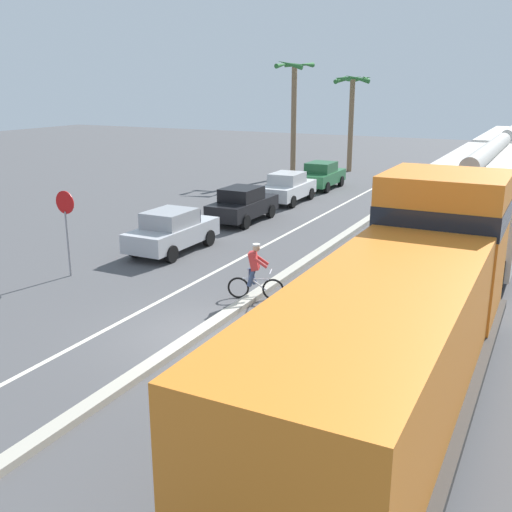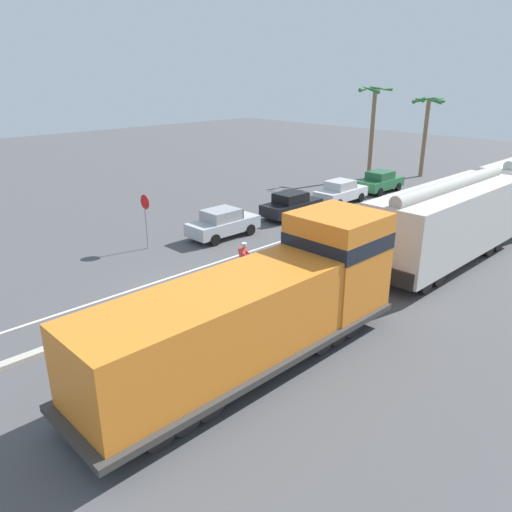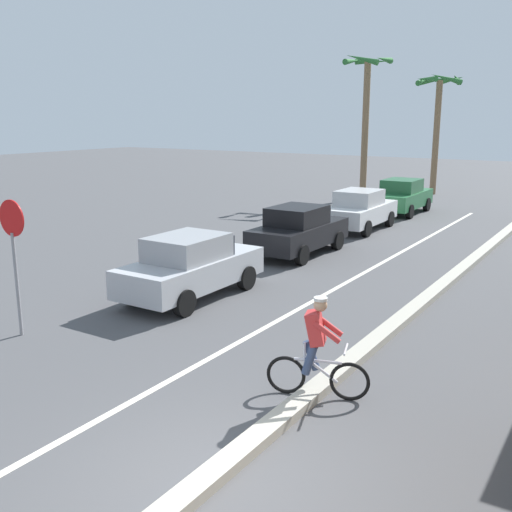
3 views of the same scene
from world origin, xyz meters
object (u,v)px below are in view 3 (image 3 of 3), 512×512
Objects in this scene: cyclist at (317,350)px; parked_car_green at (402,196)px; stop_sign at (14,241)px; parked_car_white at (360,210)px; parked_car_silver at (191,266)px; palm_tree_near at (366,101)px; parked_car_black at (299,230)px; palm_tree_far at (438,105)px.

parked_car_green is at bearing 105.29° from cyclist.
parked_car_white is at bearing 85.22° from stop_sign.
stop_sign reaches higher than cyclist.
palm_tree_near is at bearing 100.44° from parked_car_silver.
parked_car_white is at bearing 110.38° from cyclist.
parked_car_black is 10.19m from parked_car_green.
parked_car_green is 0.61× the size of palm_tree_far.
palm_tree_far reaches higher than parked_car_black.
palm_tree_far is (0.42, 27.95, 3.09)m from stop_sign.
parked_car_white is at bearing 90.36° from parked_car_silver.
stop_sign is at bearing -173.19° from cyclist.
palm_tree_far is at bearing 55.71° from palm_tree_near.
parked_car_white is 1.47× the size of stop_sign.
parked_car_silver is at bearing -89.90° from parked_car_green.
cyclist is 0.60× the size of stop_sign.
parked_car_green is at bearing 89.51° from parked_car_white.
parked_car_white is at bearing 90.39° from parked_car_black.
parked_car_green is at bearing -83.67° from palm_tree_far.
parked_car_black is at bearing -90.04° from parked_car_green.
parked_car_black and parked_car_white have the same top height.
parked_car_white is at bearing -86.28° from palm_tree_far.
parked_car_black is 10.46m from cyclist.
parked_car_black is at bearing 90.33° from parked_car_silver.
palm_tree_far is (-0.88, 18.13, 4.29)m from parked_car_black.
parked_car_silver is 15.94m from parked_car_green.
stop_sign is 28.12m from palm_tree_far.
parked_car_silver is 6.17m from cyclist.
palm_tree_far is at bearing 102.73° from cyclist.
palm_tree_near is at bearing 104.41° from parked_car_black.
palm_tree_near is at bearing 132.85° from parked_car_green.
parked_car_white is 15.14m from stop_sign.
stop_sign is 24.26m from palm_tree_near.
parked_car_green is 19.93m from cyclist.
parked_car_green is at bearing -47.15° from palm_tree_near.
parked_car_white is (-0.07, 10.98, 0.00)m from parked_car_silver.
palm_tree_near is at bearing 95.56° from stop_sign.
stop_sign is (-6.55, -0.78, 1.21)m from cyclist.
palm_tree_near is (-3.63, 3.91, 4.48)m from parked_car_green.
cyclist is (5.25, -19.22, 0.00)m from parked_car_green.
palm_tree_far is (-0.91, 23.89, 4.29)m from parked_car_silver.
cyclist is at bearing -69.62° from parked_car_white.
palm_tree_near reaches higher than parked_car_green.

